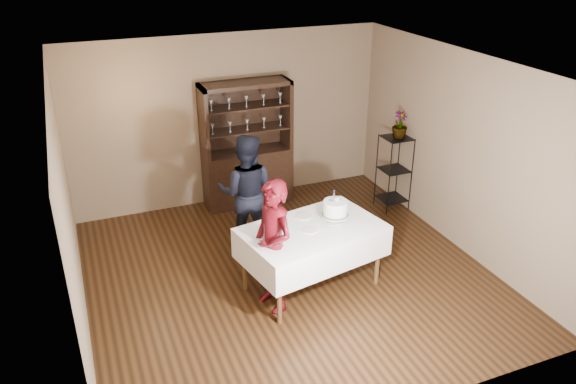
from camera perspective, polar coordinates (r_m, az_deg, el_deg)
name	(u,v)px	position (r m, az deg, el deg)	size (l,w,h in m)	color
floor	(288,274)	(7.40, 0.04, -8.36)	(5.00, 5.00, 0.00)	black
ceiling	(288,68)	(6.32, 0.05, 12.47)	(5.00, 5.00, 0.00)	silver
back_wall	(229,120)	(8.96, -6.02, 7.28)	(5.00, 0.02, 2.70)	#74624A
wall_left	(68,216)	(6.34, -21.41, -2.32)	(0.02, 5.00, 2.70)	#74624A
wall_right	(459,152)	(7.96, 17.01, 3.93)	(0.02, 5.00, 2.70)	#74624A
china_hutch	(247,164)	(9.03, -4.16, 2.86)	(1.40, 0.48, 2.00)	black
plant_etagere	(394,169)	(8.99, 10.71, 2.26)	(0.42, 0.42, 1.20)	black
cake_table	(312,242)	(6.85, 2.44, -5.09)	(1.83, 1.32, 0.84)	white
woman	(273,246)	(6.42, -1.51, -5.54)	(0.59, 0.39, 1.63)	#3C0510
man	(246,192)	(7.68, -4.28, -0.01)	(0.81, 0.63, 1.66)	black
cake	(335,209)	(6.81, 4.83, -1.74)	(0.33, 0.33, 0.46)	silver
plate_near	(310,230)	(6.69, 2.22, -3.88)	(0.18, 0.18, 0.01)	silver
plate_far	(303,216)	(6.99, 1.58, -2.47)	(0.20, 0.20, 0.01)	silver
potted_plant	(400,125)	(8.73, 11.29, 6.72)	(0.23, 0.23, 0.41)	#41622E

